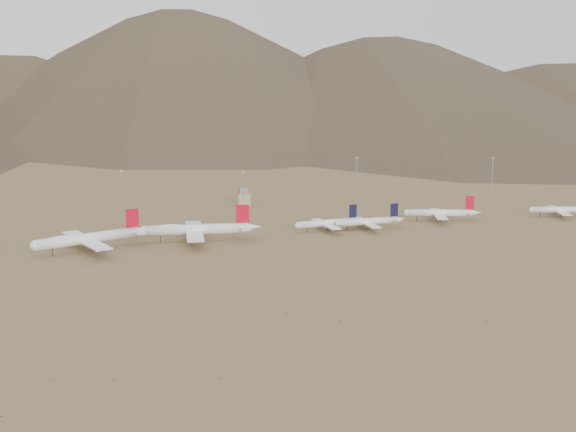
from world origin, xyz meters
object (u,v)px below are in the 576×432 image
object	(u,v)px
narrowbody_a	(329,223)
control_tower	(243,198)
widebody_centre	(89,238)
narrowbody_b	(369,221)
widebody_east	(197,229)

from	to	relation	value
narrowbody_a	control_tower	world-z (taller)	narrowbody_a
widebody_centre	control_tower	xyz separation A→B (m)	(106.51, 97.08, -1.35)
narrowbody_a	narrowbody_b	world-z (taller)	narrowbody_b
widebody_centre	widebody_east	bearing A→B (deg)	-13.47
control_tower	narrowbody_b	bearing A→B (deg)	-60.55
widebody_centre	narrowbody_a	world-z (taller)	widebody_centre
narrowbody_a	control_tower	distance (m)	93.32
widebody_centre	narrowbody_b	size ratio (longest dim) A/B	1.45
widebody_east	control_tower	distance (m)	105.20
narrowbody_b	narrowbody_a	bearing A→B (deg)	172.04
widebody_east	narrowbody_b	world-z (taller)	widebody_east
narrowbody_a	narrowbody_b	xyz separation A→B (m)	(23.81, -3.45, 0.03)
widebody_east	narrowbody_b	distance (m)	101.39
narrowbody_b	widebody_east	bearing A→B (deg)	-179.37
widebody_centre	narrowbody_a	size ratio (longest dim) A/B	1.46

